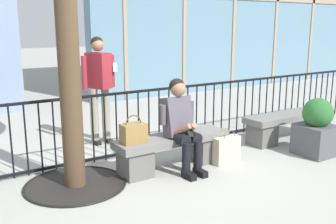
% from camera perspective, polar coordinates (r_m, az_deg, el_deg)
% --- Properties ---
extents(ground_plane, '(60.00, 60.00, 0.00)m').
position_cam_1_polar(ground_plane, '(5.29, 0.60, -8.15)').
color(ground_plane, '#9E9B93').
extents(stone_bench, '(1.60, 0.44, 0.45)m').
position_cam_1_polar(stone_bench, '(5.20, 0.60, -5.36)').
color(stone_bench, slate).
rests_on(stone_bench, ground).
extents(seated_person_with_phone, '(0.52, 0.66, 1.21)m').
position_cam_1_polar(seated_person_with_phone, '(5.02, 1.91, -1.52)').
color(seated_person_with_phone, black).
rests_on(seated_person_with_phone, ground).
extents(handbag_on_bench, '(0.31, 0.19, 0.36)m').
position_cam_1_polar(handbag_on_bench, '(4.82, -5.09, -3.06)').
color(handbag_on_bench, olive).
rests_on(handbag_on_bench, stone_bench).
extents(shopping_bag, '(0.39, 0.15, 0.49)m').
position_cam_1_polar(shopping_bag, '(5.45, 8.61, -5.49)').
color(shopping_bag, beige).
rests_on(shopping_bag, ground).
extents(bystander_at_railing, '(0.55, 0.44, 1.71)m').
position_cam_1_polar(bystander_at_railing, '(6.27, -10.14, 4.39)').
color(bystander_at_railing, gray).
rests_on(bystander_at_railing, ground).
extents(plaza_railing, '(9.48, 0.04, 0.96)m').
position_cam_1_polar(plaza_railing, '(5.77, -3.59, -1.33)').
color(plaza_railing, black).
rests_on(plaza_railing, ground).
extents(stone_bench_far, '(1.60, 0.44, 0.45)m').
position_cam_1_polar(stone_bench_far, '(6.75, 16.97, -1.69)').
color(stone_bench_far, slate).
rests_on(stone_bench_far, ground).
extents(planter, '(0.52, 0.52, 0.85)m').
position_cam_1_polar(planter, '(6.10, 21.02, -2.33)').
color(planter, '#4C4C51').
rests_on(planter, ground).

